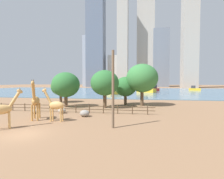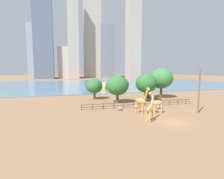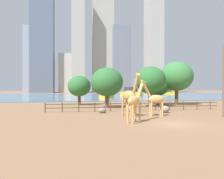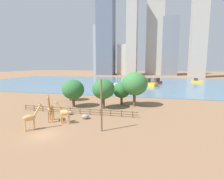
{
  "view_description": "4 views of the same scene",
  "coord_description": "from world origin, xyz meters",
  "px_view_note": "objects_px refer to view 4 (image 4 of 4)",
  "views": [
    {
      "loc": [
        10.73,
        -14.65,
        4.96
      ],
      "look_at": [
        2.35,
        37.81,
        2.6
      ],
      "focal_mm": 28.0,
      "sensor_mm": 36.0,
      "label": 1
    },
    {
      "loc": [
        -16.6,
        -22.91,
        8.1
      ],
      "look_at": [
        -1.32,
        30.42,
        1.95
      ],
      "focal_mm": 28.0,
      "sensor_mm": 36.0,
      "label": 2
    },
    {
      "loc": [
        -9.25,
        -18.84,
        3.3
      ],
      "look_at": [
        -0.62,
        29.33,
        3.04
      ],
      "focal_mm": 35.0,
      "sensor_mm": 36.0,
      "label": 3
    },
    {
      "loc": [
        15.66,
        -21.9,
        10.53
      ],
      "look_at": [
        2.92,
        32.02,
        2.61
      ],
      "focal_mm": 28.0,
      "sensor_mm": 36.0,
      "label": 4
    }
  ],
  "objects_px": {
    "utility_pole": "(101,106)",
    "boulder_near_fence": "(70,113)",
    "tree_left_large": "(103,89)",
    "boulder_small": "(50,113)",
    "giraffe_companion": "(64,112)",
    "boat_sailboat": "(197,81)",
    "tree_right_small": "(135,84)",
    "tree_right_tall": "(70,88)",
    "boat_tug": "(118,87)",
    "boat_barge": "(148,83)",
    "giraffe_tall": "(50,109)",
    "tree_left_small": "(73,90)",
    "boat_ferry": "(156,82)",
    "giraffe_young": "(30,118)",
    "tree_center_broad": "(122,90)",
    "boulder_by_pole": "(85,116)"
  },
  "relations": [
    {
      "from": "giraffe_tall",
      "to": "boat_ferry",
      "type": "distance_m",
      "value": 71.84
    },
    {
      "from": "boulder_near_fence",
      "to": "tree_center_broad",
      "type": "xyz_separation_m",
      "value": [
        9.03,
        11.93,
        3.49
      ]
    },
    {
      "from": "boulder_near_fence",
      "to": "tree_right_tall",
      "type": "relative_size",
      "value": 0.21
    },
    {
      "from": "tree_left_small",
      "to": "tree_left_large",
      "type": "bearing_deg",
      "value": 1.21
    },
    {
      "from": "utility_pole",
      "to": "boulder_near_fence",
      "type": "distance_m",
      "value": 12.46
    },
    {
      "from": "boulder_small",
      "to": "tree_right_small",
      "type": "relative_size",
      "value": 0.12
    },
    {
      "from": "utility_pole",
      "to": "boat_tug",
      "type": "bearing_deg",
      "value": 98.13
    },
    {
      "from": "giraffe_young",
      "to": "giraffe_tall",
      "type": "bearing_deg",
      "value": 37.33
    },
    {
      "from": "giraffe_companion",
      "to": "tree_right_tall",
      "type": "height_order",
      "value": "tree_right_tall"
    },
    {
      "from": "tree_right_tall",
      "to": "tree_left_large",
      "type": "bearing_deg",
      "value": -29.47
    },
    {
      "from": "tree_left_small",
      "to": "boulder_near_fence",
      "type": "bearing_deg",
      "value": -71.35
    },
    {
      "from": "giraffe_young",
      "to": "boulder_small",
      "type": "relative_size",
      "value": 4.02
    },
    {
      "from": "tree_center_broad",
      "to": "tree_right_tall",
      "type": "relative_size",
      "value": 1.04
    },
    {
      "from": "giraffe_companion",
      "to": "boat_barge",
      "type": "xyz_separation_m",
      "value": [
        13.08,
        59.65,
        -0.58
      ]
    },
    {
      "from": "giraffe_young",
      "to": "boat_sailboat",
      "type": "relative_size",
      "value": 0.68
    },
    {
      "from": "tree_right_tall",
      "to": "boulder_by_pole",
      "type": "bearing_deg",
      "value": -54.73
    },
    {
      "from": "tree_left_small",
      "to": "boat_ferry",
      "type": "height_order",
      "value": "tree_left_small"
    },
    {
      "from": "tree_left_large",
      "to": "boulder_small",
      "type": "bearing_deg",
      "value": -141.07
    },
    {
      "from": "tree_right_tall",
      "to": "boat_ferry",
      "type": "distance_m",
      "value": 56.44
    },
    {
      "from": "boulder_by_pole",
      "to": "boat_sailboat",
      "type": "relative_size",
      "value": 0.22
    },
    {
      "from": "giraffe_companion",
      "to": "boulder_small",
      "type": "height_order",
      "value": "giraffe_companion"
    },
    {
      "from": "tree_left_large",
      "to": "boat_sailboat",
      "type": "relative_size",
      "value": 1.13
    },
    {
      "from": "boulder_small",
      "to": "boat_barge",
      "type": "height_order",
      "value": "boat_barge"
    },
    {
      "from": "giraffe_young",
      "to": "tree_right_tall",
      "type": "distance_m",
      "value": 23.72
    },
    {
      "from": "tree_right_small",
      "to": "boat_tug",
      "type": "distance_m",
      "value": 30.34
    },
    {
      "from": "boulder_by_pole",
      "to": "tree_left_large",
      "type": "xyz_separation_m",
      "value": [
        1.18,
        8.69,
        4.26
      ]
    },
    {
      "from": "tree_right_small",
      "to": "boat_ferry",
      "type": "height_order",
      "value": "tree_right_small"
    },
    {
      "from": "tree_right_tall",
      "to": "boat_barge",
      "type": "bearing_deg",
      "value": 62.22
    },
    {
      "from": "tree_right_small",
      "to": "boat_tug",
      "type": "relative_size",
      "value": 1.43
    },
    {
      "from": "boat_sailboat",
      "to": "tree_right_small",
      "type": "bearing_deg",
      "value": -99.82
    },
    {
      "from": "tree_left_large",
      "to": "tree_right_small",
      "type": "xyz_separation_m",
      "value": [
        7.02,
        4.07,
        0.97
      ]
    },
    {
      "from": "giraffe_tall",
      "to": "tree_center_broad",
      "type": "relative_size",
      "value": 0.88
    },
    {
      "from": "giraffe_tall",
      "to": "boat_ferry",
      "type": "bearing_deg",
      "value": 141.04
    },
    {
      "from": "giraffe_tall",
      "to": "boulder_small",
      "type": "distance_m",
      "value": 5.28
    },
    {
      "from": "tree_right_small",
      "to": "boat_tug",
      "type": "xyz_separation_m",
      "value": [
        -9.92,
        28.3,
        -4.6
      ]
    },
    {
      "from": "tree_right_tall",
      "to": "boat_tug",
      "type": "distance_m",
      "value": 27.26
    },
    {
      "from": "tree_left_large",
      "to": "boat_barge",
      "type": "distance_m",
      "value": 48.52
    },
    {
      "from": "utility_pole",
      "to": "tree_right_small",
      "type": "distance_m",
      "value": 18.54
    },
    {
      "from": "boat_ferry",
      "to": "boat_barge",
      "type": "relative_size",
      "value": 0.81
    },
    {
      "from": "boulder_small",
      "to": "tree_left_large",
      "type": "relative_size",
      "value": 0.15
    },
    {
      "from": "utility_pole",
      "to": "boat_ferry",
      "type": "bearing_deg",
      "value": 82.56
    },
    {
      "from": "giraffe_companion",
      "to": "tree_left_small",
      "type": "xyz_separation_m",
      "value": [
        -3.88,
        11.96,
        2.34
      ]
    },
    {
      "from": "utility_pole",
      "to": "boulder_small",
      "type": "distance_m",
      "value": 15.26
    },
    {
      "from": "utility_pole",
      "to": "tree_center_broad",
      "type": "xyz_separation_m",
      "value": [
        -0.26,
        19.33,
        -0.26
      ]
    },
    {
      "from": "tree_center_broad",
      "to": "boat_sailboat",
      "type": "xyz_separation_m",
      "value": [
        32.65,
        63.81,
        -2.79
      ]
    },
    {
      "from": "giraffe_young",
      "to": "tree_right_small",
      "type": "height_order",
      "value": "tree_right_small"
    },
    {
      "from": "boat_ferry",
      "to": "giraffe_young",
      "type": "bearing_deg",
      "value": 31.19
    },
    {
      "from": "tree_right_small",
      "to": "giraffe_tall",
      "type": "bearing_deg",
      "value": -131.25
    },
    {
      "from": "giraffe_young",
      "to": "boulder_by_pole",
      "type": "relative_size",
      "value": 3.1
    },
    {
      "from": "boat_tug",
      "to": "tree_left_large",
      "type": "bearing_deg",
      "value": -136.87
    }
  ]
}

